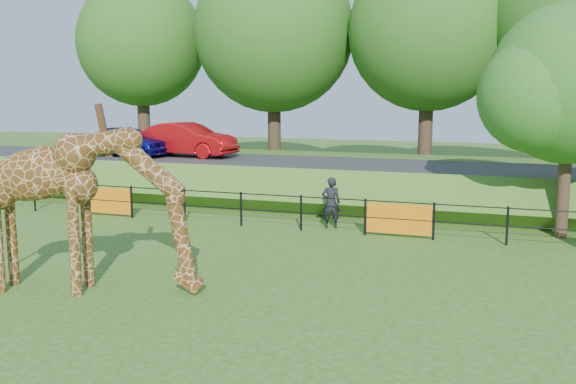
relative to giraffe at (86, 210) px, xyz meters
name	(u,v)px	position (x,y,z in m)	size (l,w,h in m)	color
ground	(174,315)	(2.44, -0.76, -1.77)	(90.00, 90.00, 0.00)	#2E5A16
giraffe	(86,210)	(0.00, 0.00, 0.00)	(4.95, 0.91, 3.54)	#543111
perimeter_fence	(301,213)	(2.44, 7.24, -1.22)	(28.07, 0.10, 1.10)	black
embankment	(356,178)	(2.44, 14.74, -1.12)	(40.00, 9.00, 1.30)	#2E5A16
road	(348,165)	(2.44, 13.24, -0.41)	(40.00, 5.00, 0.12)	#2B2B2D
car_blue	(127,141)	(-7.46, 13.09, 0.33)	(1.59, 3.95, 1.35)	#121192
car_red	(187,140)	(-4.91, 13.81, 0.39)	(1.55, 4.45, 1.47)	red
visitor	(331,203)	(3.21, 7.90, -0.97)	(0.59, 0.38, 1.61)	black
tree_east	(574,90)	(10.03, 8.87, 2.51)	(5.40, 4.71, 6.76)	#342617
bg_tree_line	(426,30)	(4.33, 21.24, 5.43)	(37.30, 8.80, 11.82)	#342617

